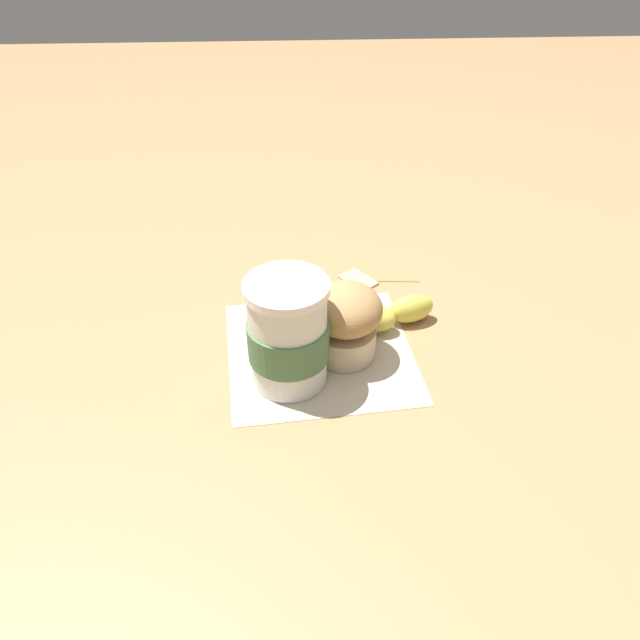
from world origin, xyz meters
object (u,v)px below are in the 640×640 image
banana (367,314)px  sugar_packet (358,279)px  muffin (346,320)px  coffee_cup (288,335)px

banana → sugar_packet: (0.10, -0.00, -0.02)m
muffin → sugar_packet: size_ratio=1.87×
coffee_cup → banana: coffee_cup is taller
banana → sugar_packet: bearing=-0.4°
muffin → banana: size_ratio=0.52×
coffee_cup → sugar_packet: size_ratio=2.56×
muffin → coffee_cup: bearing=120.5°
sugar_packet → coffee_cup: bearing=153.2°
coffee_cup → banana: 0.14m
muffin → banana: (0.05, -0.03, -0.03)m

